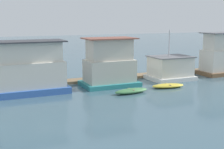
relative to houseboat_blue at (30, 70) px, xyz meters
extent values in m
plane|color=#426070|center=(8.49, 0.06, -2.37)|extent=(200.00, 200.00, 0.00)
cube|color=#846B4C|center=(8.49, 3.19, -2.22)|extent=(51.00, 1.91, 0.30)
cube|color=#3866B7|center=(0.00, 0.00, -2.05)|extent=(7.39, 3.97, 0.64)
cube|color=silver|center=(0.00, 0.00, -0.48)|extent=(6.67, 3.25, 2.51)
cube|color=silver|center=(0.00, 0.00, 1.75)|extent=(6.11, 2.69, 1.94)
cube|color=#38383D|center=(0.00, 0.00, 2.78)|extent=(6.97, 3.55, 0.12)
cube|color=teal|center=(8.58, -0.05, -2.13)|extent=(6.10, 4.00, 0.47)
cube|color=beige|center=(8.58, -0.05, -0.69)|extent=(5.21, 3.12, 2.41)
cube|color=beige|center=(8.58, -0.05, 1.65)|extent=(4.62, 2.53, 2.27)
cube|color=brown|center=(8.58, -0.05, 2.85)|extent=(5.51, 3.42, 0.12)
cube|color=white|center=(16.71, 0.17, -2.13)|extent=(5.22, 4.03, 0.48)
cube|color=silver|center=(16.71, 0.17, -0.76)|extent=(4.60, 3.41, 2.26)
cube|color=slate|center=(16.71, 0.17, 0.43)|extent=(4.90, 3.71, 0.12)
cylinder|color=#B2B2B7|center=(16.43, 0.17, 2.05)|extent=(0.12, 0.12, 3.12)
cube|color=brown|center=(25.12, 0.46, -2.12)|extent=(6.31, 3.51, 0.50)
cube|color=silver|center=(25.12, 0.46, -0.50)|extent=(5.54, 2.74, 2.74)
cube|color=silver|center=(25.12, 0.46, 1.96)|extent=(4.98, 2.18, 2.16)
cube|color=slate|center=(25.12, 0.46, 3.10)|extent=(5.84, 3.04, 0.12)
ellipsoid|color=#47844C|center=(9.14, -4.22, -2.13)|extent=(3.75, 1.58, 0.48)
cube|color=#997F60|center=(9.14, -4.22, -1.96)|extent=(0.25, 1.07, 0.08)
ellipsoid|color=yellow|center=(13.94, -3.53, -2.16)|extent=(3.78, 1.94, 0.41)
cube|color=#997F60|center=(13.94, -3.53, -2.02)|extent=(0.33, 1.23, 0.08)
cylinder|color=brown|center=(23.47, 1.99, -1.49)|extent=(0.28, 0.28, 1.75)
cylinder|color=brown|center=(8.84, 1.99, -1.34)|extent=(0.27, 0.27, 2.05)
camera|label=1|loc=(-4.81, -31.04, 5.02)|focal=50.00mm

